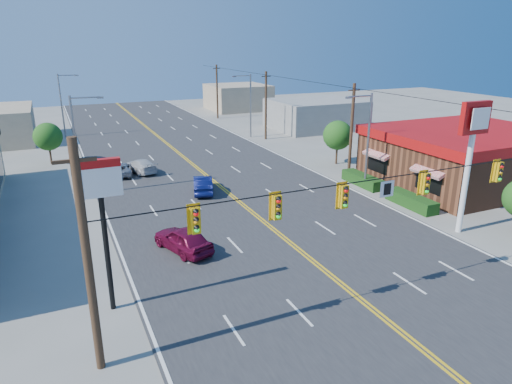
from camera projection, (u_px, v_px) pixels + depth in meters
name	position (u px, v px, depth m)	size (l,w,h in m)	color
ground	(357.00, 298.00, 22.27)	(160.00, 160.00, 0.00)	gray
road	(218.00, 185.00, 39.55)	(20.00, 120.00, 0.06)	#2D2D30
signal_span	(363.00, 204.00, 20.68)	(24.32, 0.34, 9.00)	#47301E
kfc	(464.00, 156.00, 39.68)	(16.30, 12.40, 4.70)	brown
kfc_pylon	(472.00, 141.00, 28.12)	(2.20, 0.36, 8.50)	white
pizza_hut_sign	(102.00, 205.00, 19.79)	(1.90, 0.30, 6.85)	black
streetlight_se	(366.00, 137.00, 37.17)	(2.55, 0.25, 8.00)	gray
streetlight_ne	(249.00, 102.00, 57.92)	(2.55, 0.25, 8.00)	gray
streetlight_sw	(78.00, 141.00, 35.64)	(2.55, 0.25, 8.00)	gray
streetlight_nw	(63.00, 102.00, 58.12)	(2.55, 0.25, 8.00)	gray
utility_pole_near	(351.00, 131.00, 41.28)	(0.28, 0.28, 8.40)	#47301E
utility_pole_mid	(266.00, 106.00, 56.84)	(0.28, 0.28, 8.40)	#47301E
utility_pole_far	(217.00, 92.00, 72.40)	(0.28, 0.28, 8.40)	#47301E
tree_kfc_rear	(338.00, 135.00, 45.64)	(2.94, 2.94, 4.41)	#47301E
tree_west	(48.00, 137.00, 45.70)	(2.80, 2.80, 4.20)	#47301E
bld_east_mid	(316.00, 114.00, 64.82)	(12.00, 10.00, 4.00)	gray
bld_east_far	(238.00, 97.00, 82.60)	(10.00, 10.00, 4.40)	tan
car_magenta	(183.00, 240.00, 26.96)	(1.74, 4.33, 1.48)	maroon
car_blue	(203.00, 185.00, 37.45)	(1.48, 4.26, 1.40)	#0D144D
car_white	(141.00, 166.00, 43.17)	(1.77, 4.35, 1.26)	#BDBDBD
car_silver	(122.00, 170.00, 42.30)	(1.90, 4.13, 1.15)	#9B9A9F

